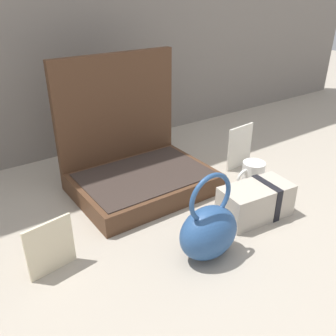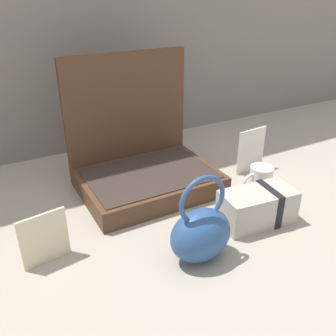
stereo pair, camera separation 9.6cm
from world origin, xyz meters
name	(u,v)px [view 1 (the left image)]	position (x,y,z in m)	size (l,w,h in m)	color
ground_plane	(159,215)	(0.00, 0.00, 0.00)	(6.00, 6.00, 0.00)	#9E9384
open_suitcase	(135,160)	(0.03, 0.18, 0.09)	(0.41, 0.32, 0.40)	#4C301E
teal_pouch_handbag	(208,230)	(0.00, -0.21, 0.07)	(0.16, 0.11, 0.22)	#284C7F
cream_toiletry_bag	(256,201)	(0.22, -0.16, 0.05)	(0.21, 0.12, 0.10)	#B2A899
coffee_mug	(252,175)	(0.33, -0.04, 0.04)	(0.11, 0.07, 0.09)	white
info_card_left	(50,247)	(-0.32, -0.05, 0.07)	(0.11, 0.01, 0.13)	beige
poster_card_right	(240,147)	(0.40, 0.09, 0.08)	(0.12, 0.01, 0.15)	silver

